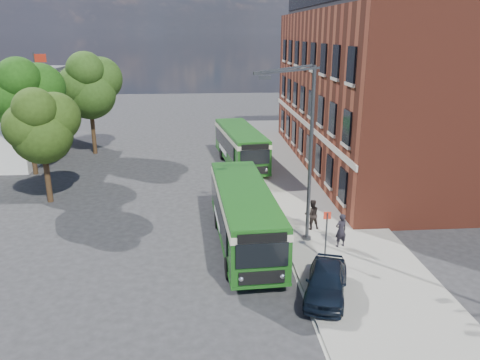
{
  "coord_description": "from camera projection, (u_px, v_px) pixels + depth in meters",
  "views": [
    {
      "loc": [
        -0.03,
        -23.95,
        10.49
      ],
      "look_at": [
        2.03,
        2.01,
        2.2
      ],
      "focal_mm": 35.0,
      "sensor_mm": 36.0,
      "label": 1
    }
  ],
  "objects": [
    {
      "name": "kerb_line",
      "position": [
        260.0,
        183.0,
        33.83
      ],
      "size": [
        0.12,
        48.0,
        0.01
      ],
      "primitive_type": "cube",
      "color": "beige",
      "rests_on": "ground"
    },
    {
      "name": "pedestrian_a",
      "position": [
        341.0,
        230.0,
        23.31
      ],
      "size": [
        0.74,
        0.59,
        1.75
      ],
      "primitive_type": "imported",
      "rotation": [
        0.0,
        0.0,
        3.45
      ],
      "color": "black",
      "rests_on": "pavement"
    },
    {
      "name": "tree_mid",
      "position": [
        26.0,
        96.0,
        34.14
      ],
      "size": [
        5.24,
        4.98,
        8.84
      ],
      "color": "#342012",
      "rests_on": "ground"
    },
    {
      "name": "flagpole",
      "position": [
        41.0,
        107.0,
        35.85
      ],
      "size": [
        0.95,
        0.1,
        9.0
      ],
      "color": "#3B3D40",
      "rests_on": "ground"
    },
    {
      "name": "pedestrian_b",
      "position": [
        312.0,
        214.0,
        25.42
      ],
      "size": [
        0.89,
        0.73,
        1.68
      ],
      "primitive_type": "imported",
      "rotation": [
        0.0,
        0.0,
        3.25
      ],
      "color": "black",
      "rests_on": "pavement"
    },
    {
      "name": "pavement",
      "position": [
        301.0,
        181.0,
        34.04
      ],
      "size": [
        6.0,
        48.0,
        0.15
      ],
      "primitive_type": "cube",
      "color": "gray",
      "rests_on": "ground"
    },
    {
      "name": "brick_office",
      "position": [
        383.0,
        79.0,
        36.27
      ],
      "size": [
        12.1,
        26.0,
        14.2
      ],
      "color": "maroon",
      "rests_on": "ground"
    },
    {
      "name": "street_lamp",
      "position": [
        303.0,
        153.0,
        22.94
      ],
      "size": [
        2.96,
        2.38,
        9.0
      ],
      "color": "#3B3D40",
      "rests_on": "ground"
    },
    {
      "name": "parked_car",
      "position": [
        326.0,
        281.0,
        18.96
      ],
      "size": [
        2.78,
        4.24,
        1.34
      ],
      "primitive_type": "imported",
      "rotation": [
        0.0,
        0.0,
        -0.33
      ],
      "color": "black",
      "rests_on": "pavement"
    },
    {
      "name": "tree_right",
      "position": [
        90.0,
        85.0,
        40.22
      ],
      "size": [
        5.31,
        5.05,
        8.97
      ],
      "color": "#342012",
      "rests_on": "ground"
    },
    {
      "name": "bus_rear",
      "position": [
        240.0,
        143.0,
        37.93
      ],
      "size": [
        3.84,
        10.24,
        3.02
      ],
      "color": "#1A5716",
      "rests_on": "ground"
    },
    {
      "name": "ground",
      "position": [
        206.0,
        230.0,
        25.93
      ],
      "size": [
        120.0,
        120.0,
        0.0
      ],
      "primitive_type": "plane",
      "color": "#262628",
      "rests_on": "ground"
    },
    {
      "name": "bus_front",
      "position": [
        244.0,
        211.0,
        23.59
      ],
      "size": [
        3.1,
        10.59,
        3.02
      ],
      "color": "#1A5216",
      "rests_on": "ground"
    },
    {
      "name": "tree_left",
      "position": [
        41.0,
        125.0,
        28.63
      ],
      "size": [
        4.37,
        4.16,
        7.38
      ],
      "color": "#342012",
      "rests_on": "ground"
    },
    {
      "name": "bus_stop_sign",
      "position": [
        326.0,
        232.0,
        21.91
      ],
      "size": [
        0.35,
        0.08,
        2.52
      ],
      "color": "#3B3D40",
      "rests_on": "ground"
    }
  ]
}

